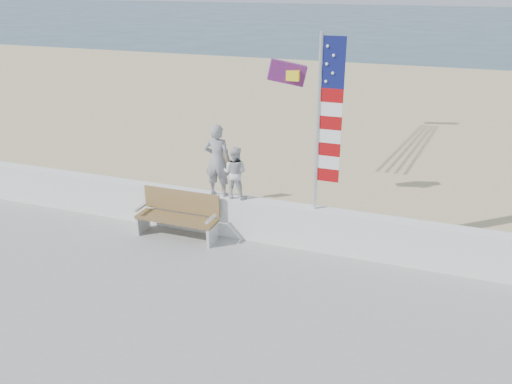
% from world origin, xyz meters
% --- Properties ---
extents(ground, '(220.00, 220.00, 0.00)m').
position_xyz_m(ground, '(0.00, 0.00, 0.00)').
color(ground, '#2A4554').
rests_on(ground, ground).
extents(sand, '(90.00, 40.00, 0.08)m').
position_xyz_m(sand, '(0.00, 9.00, 0.04)').
color(sand, '#C7B585').
rests_on(sand, ground).
extents(seawall, '(30.00, 0.35, 0.90)m').
position_xyz_m(seawall, '(0.00, 2.00, 0.63)').
color(seawall, white).
rests_on(seawall, boardwalk).
extents(adult, '(0.60, 0.41, 1.57)m').
position_xyz_m(adult, '(-0.74, 2.00, 1.87)').
color(adult, gray).
rests_on(adult, seawall).
extents(child, '(0.55, 0.43, 1.13)m').
position_xyz_m(child, '(-0.35, 2.00, 1.64)').
color(child, silver).
rests_on(child, seawall).
extents(bench, '(1.80, 0.57, 1.00)m').
position_xyz_m(bench, '(-1.51, 1.55, 0.69)').
color(bench, brown).
rests_on(bench, boardwalk).
extents(flag, '(0.50, 0.08, 3.50)m').
position_xyz_m(flag, '(1.53, 2.00, 2.99)').
color(flag, silver).
rests_on(flag, seawall).
extents(parafoil_kite, '(0.96, 0.56, 0.64)m').
position_xyz_m(parafoil_kite, '(0.08, 4.29, 3.39)').
color(parafoil_kite, red).
rests_on(parafoil_kite, ground).
extents(sign, '(0.32, 0.07, 1.46)m').
position_xyz_m(sign, '(-1.43, 3.78, 0.94)').
color(sign, brown).
rests_on(sign, sand).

